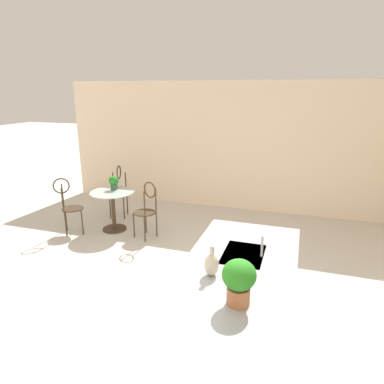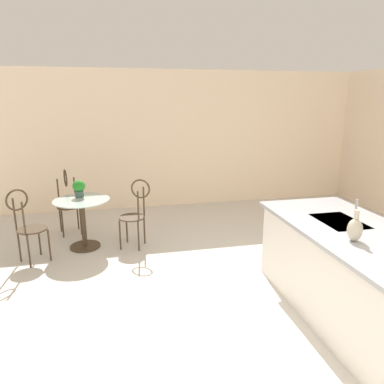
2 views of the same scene
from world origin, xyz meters
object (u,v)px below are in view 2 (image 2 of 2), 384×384
at_px(chair_near_window, 68,199).
at_px(potted_plant_on_table, 79,188).
at_px(chair_by_island, 135,210).
at_px(vase_on_counter, 355,229).
at_px(bistro_table, 83,219).
at_px(chair_toward_desk, 27,222).

bearing_deg(chair_near_window, potted_plant_on_table, 23.22).
distance_m(chair_near_window, chair_by_island, 1.34).
bearing_deg(vase_on_counter, chair_near_window, -139.23).
bearing_deg(bistro_table, vase_on_counter, 44.69).
xyz_separation_m(chair_by_island, chair_toward_desk, (0.23, -1.42, 0.00)).
distance_m(bistro_table, vase_on_counter, 3.66).
height_order(chair_by_island, potted_plant_on_table, chair_by_island).
bearing_deg(chair_toward_desk, potted_plant_on_table, 128.87).
bearing_deg(chair_by_island, chair_near_window, -129.48).
xyz_separation_m(chair_by_island, vase_on_counter, (2.42, 1.79, 0.46)).
relative_size(chair_toward_desk, vase_on_counter, 3.62).
bearing_deg(bistro_table, chair_by_island, 78.86).
height_order(bistro_table, vase_on_counter, vase_on_counter).
xyz_separation_m(chair_by_island, potted_plant_on_table, (-0.28, -0.79, 0.31)).
height_order(chair_near_window, chair_by_island, same).
height_order(chair_near_window, potted_plant_on_table, chair_near_window).
height_order(chair_near_window, chair_toward_desk, same).
xyz_separation_m(chair_toward_desk, vase_on_counter, (2.20, 3.21, 0.46)).
bearing_deg(vase_on_counter, chair_toward_desk, -124.33).
relative_size(chair_near_window, potted_plant_on_table, 4.11).
height_order(chair_toward_desk, vase_on_counter, vase_on_counter).
distance_m(bistro_table, chair_toward_desk, 0.78).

